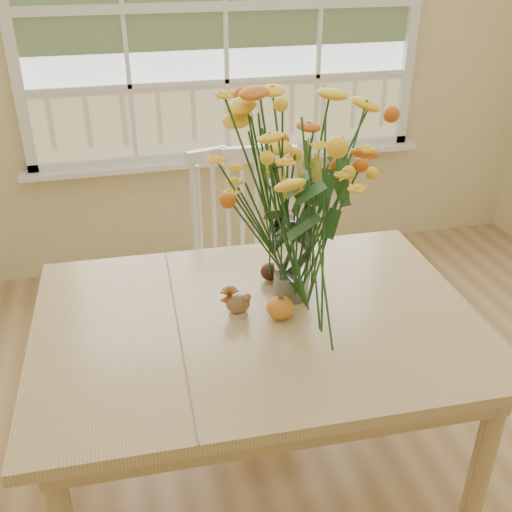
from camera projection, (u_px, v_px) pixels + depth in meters
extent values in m
cube|color=beige|center=(225.00, 44.00, 3.37)|extent=(4.00, 0.02, 2.70)
cube|color=silver|center=(224.00, 6.00, 3.26)|extent=(2.20, 0.00, 1.60)
cube|color=white|center=(230.00, 159.00, 3.62)|extent=(2.42, 0.12, 0.03)
cube|color=tan|center=(257.00, 322.00, 1.99)|extent=(1.49, 1.09, 0.04)
cube|color=tan|center=(257.00, 339.00, 2.02)|extent=(1.37, 0.97, 0.10)
cylinder|color=tan|center=(81.00, 361.00, 2.43)|extent=(0.07, 0.07, 0.74)
cylinder|color=tan|center=(479.00, 473.00, 1.92)|extent=(0.07, 0.07, 0.74)
cylinder|color=tan|center=(377.00, 323.00, 2.66)|extent=(0.07, 0.07, 0.74)
cube|color=white|center=(250.00, 282.00, 2.73)|extent=(0.51, 0.49, 0.05)
cube|color=white|center=(243.00, 210.00, 2.76)|extent=(0.49, 0.07, 0.55)
cylinder|color=white|center=(216.00, 356.00, 2.67)|extent=(0.04, 0.04, 0.48)
cylinder|color=white|center=(207.00, 313.00, 2.97)|extent=(0.04, 0.04, 0.48)
cylinder|color=white|center=(298.00, 347.00, 2.73)|extent=(0.04, 0.04, 0.48)
cylinder|color=white|center=(281.00, 305.00, 3.03)|extent=(0.04, 0.04, 0.48)
cylinder|color=white|center=(292.00, 260.00, 2.03)|extent=(0.12, 0.12, 0.28)
ellipsoid|color=orange|center=(280.00, 309.00, 1.96)|extent=(0.09, 0.09, 0.07)
cylinder|color=#CCB78C|center=(238.00, 313.00, 1.99)|extent=(0.06, 0.06, 0.01)
ellipsoid|color=brown|center=(238.00, 304.00, 1.98)|extent=(0.08, 0.06, 0.07)
ellipsoid|color=#38160F|center=(270.00, 272.00, 2.17)|extent=(0.07, 0.07, 0.07)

